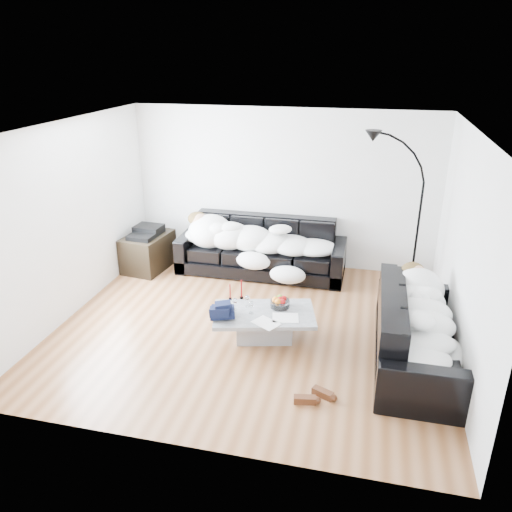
% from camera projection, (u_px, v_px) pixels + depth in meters
% --- Properties ---
extents(ground, '(5.00, 5.00, 0.00)m').
position_uv_depth(ground, '(251.00, 327.00, 6.66)').
color(ground, brown).
rests_on(ground, ground).
extents(wall_back, '(5.00, 0.02, 2.60)m').
position_uv_depth(wall_back, '(283.00, 189.00, 8.18)').
color(wall_back, silver).
rests_on(wall_back, ground).
extents(wall_left, '(0.02, 4.50, 2.60)m').
position_uv_depth(wall_left, '(70.00, 220.00, 6.68)').
color(wall_left, silver).
rests_on(wall_left, ground).
extents(wall_right, '(0.02, 4.50, 2.60)m').
position_uv_depth(wall_right, '(465.00, 253.00, 5.63)').
color(wall_right, silver).
rests_on(wall_right, ground).
extents(ceiling, '(5.00, 5.00, 0.00)m').
position_uv_depth(ceiling, '(250.00, 128.00, 5.66)').
color(ceiling, white).
rests_on(ceiling, ground).
extents(sofa_back, '(2.70, 0.94, 0.88)m').
position_uv_depth(sofa_back, '(261.00, 247.00, 8.12)').
color(sofa_back, black).
rests_on(sofa_back, ground).
extents(sofa_right, '(0.91, 2.12, 0.86)m').
position_uv_depth(sofa_right, '(418.00, 330.00, 5.75)').
color(sofa_right, black).
rests_on(sofa_right, ground).
extents(sleeper_back, '(2.29, 0.79, 0.46)m').
position_uv_depth(sleeper_back, '(261.00, 236.00, 7.99)').
color(sleeper_back, white).
rests_on(sleeper_back, sofa_back).
extents(sleeper_right, '(0.77, 1.82, 0.44)m').
position_uv_depth(sleeper_right, '(420.00, 314.00, 5.67)').
color(sleeper_right, white).
rests_on(sleeper_right, sofa_right).
extents(teal_cushion, '(0.42, 0.38, 0.20)m').
position_uv_depth(teal_cushion, '(413.00, 283.00, 6.24)').
color(teal_cushion, '#0C5456').
rests_on(teal_cushion, sofa_right).
extents(coffee_table, '(1.40, 1.02, 0.37)m').
position_uv_depth(coffee_table, '(264.00, 325.00, 6.33)').
color(coffee_table, '#939699').
rests_on(coffee_table, ground).
extents(fruit_bowl, '(0.30, 0.30, 0.15)m').
position_uv_depth(fruit_bowl, '(280.00, 302.00, 6.36)').
color(fruit_bowl, white).
rests_on(fruit_bowl, coffee_table).
extents(wine_glass_a, '(0.08, 0.08, 0.15)m').
position_uv_depth(wine_glass_a, '(247.00, 301.00, 6.38)').
color(wine_glass_a, white).
rests_on(wine_glass_a, coffee_table).
extents(wine_glass_b, '(0.08, 0.08, 0.16)m').
position_uv_depth(wine_glass_b, '(235.00, 304.00, 6.30)').
color(wine_glass_b, white).
rests_on(wine_glass_b, coffee_table).
extents(wine_glass_c, '(0.09, 0.09, 0.17)m').
position_uv_depth(wine_glass_c, '(251.00, 307.00, 6.21)').
color(wine_glass_c, white).
rests_on(wine_glass_c, coffee_table).
extents(candle_left, '(0.04, 0.04, 0.21)m').
position_uv_depth(candle_left, '(230.00, 292.00, 6.55)').
color(candle_left, maroon).
rests_on(candle_left, coffee_table).
extents(candle_right, '(0.06, 0.06, 0.27)m').
position_uv_depth(candle_right, '(241.00, 289.00, 6.56)').
color(candle_right, maroon).
rests_on(candle_right, coffee_table).
extents(newspaper_a, '(0.36, 0.30, 0.01)m').
position_uv_depth(newspaper_a, '(285.00, 318.00, 6.13)').
color(newspaper_a, silver).
rests_on(newspaper_a, coffee_table).
extents(newspaper_b, '(0.38, 0.35, 0.01)m').
position_uv_depth(newspaper_b, '(266.00, 323.00, 6.01)').
color(newspaper_b, silver).
rests_on(newspaper_b, coffee_table).
extents(navy_jacket, '(0.33, 0.28, 0.16)m').
position_uv_depth(navy_jacket, '(222.00, 306.00, 6.08)').
color(navy_jacket, black).
rests_on(navy_jacket, coffee_table).
extents(shoes, '(0.40, 0.30, 0.09)m').
position_uv_depth(shoes, '(313.00, 396.00, 5.25)').
color(shoes, '#472311').
rests_on(shoes, ground).
extents(av_cabinet, '(0.70, 0.94, 0.59)m').
position_uv_depth(av_cabinet, '(148.00, 252.00, 8.32)').
color(av_cabinet, black).
rests_on(av_cabinet, ground).
extents(stereo, '(0.46, 0.37, 0.13)m').
position_uv_depth(stereo, '(146.00, 231.00, 8.18)').
color(stereo, black).
rests_on(stereo, av_cabinet).
extents(floor_lamp, '(0.83, 0.60, 2.13)m').
position_uv_depth(floor_lamp, '(418.00, 229.00, 7.07)').
color(floor_lamp, black).
rests_on(floor_lamp, ground).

